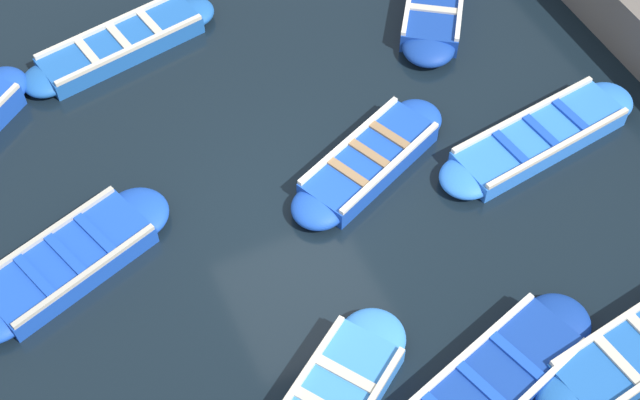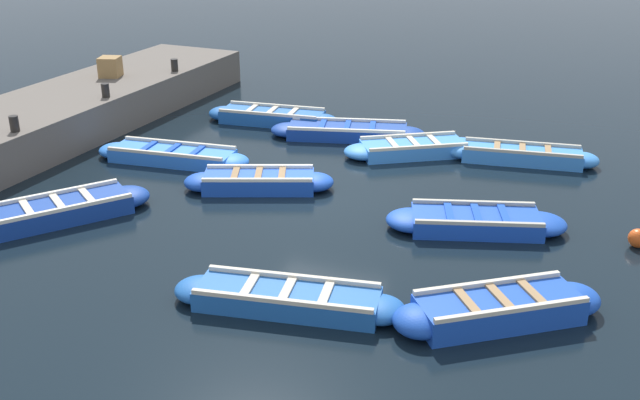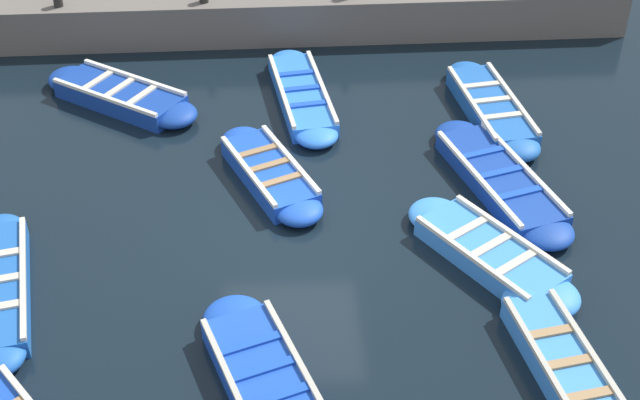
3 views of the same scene
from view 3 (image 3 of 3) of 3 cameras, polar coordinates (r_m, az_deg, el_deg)
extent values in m
plane|color=black|center=(14.74, -2.06, -1.68)|extent=(120.00, 120.00, 0.00)
cube|color=#1E59AD|center=(17.73, 10.88, 5.79)|extent=(2.85, 1.29, 0.34)
ellipsoid|color=#1E59AD|center=(18.83, 9.42, 7.97)|extent=(0.98, 0.95, 0.34)
ellipsoid|color=#1E59AD|center=(16.68, 12.52, 3.31)|extent=(0.98, 0.95, 0.34)
cube|color=beige|center=(17.48, 9.68, 6.24)|extent=(2.68, 0.45, 0.07)
cube|color=beige|center=(17.78, 12.21, 6.47)|extent=(2.68, 0.45, 0.07)
cube|color=beige|center=(18.10, 10.30, 7.27)|extent=(0.25, 0.82, 0.04)
cube|color=beige|center=(17.63, 10.95, 6.31)|extent=(0.25, 0.82, 0.04)
cube|color=beige|center=(17.18, 11.63, 5.31)|extent=(0.25, 0.82, 0.04)
cube|color=#1947B7|center=(15.64, -3.24, 1.69)|extent=(2.48, 1.74, 0.33)
ellipsoid|color=#1947B7|center=(16.53, -4.92, 3.79)|extent=(1.10, 1.08, 0.33)
ellipsoid|color=#1947B7|center=(14.80, -1.37, -0.65)|extent=(1.10, 1.08, 0.33)
cube|color=silver|center=(15.40, -4.63, 1.89)|extent=(2.12, 0.98, 0.07)
cube|color=silver|center=(15.66, -1.92, 2.69)|extent=(2.12, 0.98, 0.07)
cube|color=olive|center=(15.91, -4.01, 3.16)|extent=(0.44, 0.77, 0.04)
cube|color=olive|center=(15.54, -3.27, 2.25)|extent=(0.44, 0.77, 0.04)
cube|color=olive|center=(15.17, -2.49, 1.29)|extent=(0.44, 0.77, 0.04)
cube|color=#1947B7|center=(12.19, -3.60, -11.29)|extent=(2.57, 1.76, 0.32)
ellipsoid|color=#1947B7|center=(12.96, -5.42, -7.64)|extent=(1.24, 1.22, 0.32)
cube|color=#B2AD9E|center=(11.96, -5.82, -11.32)|extent=(2.21, 0.84, 0.07)
cube|color=#B2AD9E|center=(12.15, -1.49, -10.05)|extent=(2.21, 0.84, 0.07)
cube|color=#1947B7|center=(12.38, -4.44, -9.12)|extent=(0.43, 0.90, 0.04)
cube|color=#1947B7|center=(12.06, -3.63, -10.73)|extent=(0.43, 0.90, 0.04)
cube|color=#1947B7|center=(11.74, -2.77, -12.43)|extent=(0.43, 0.90, 0.04)
cube|color=navy|center=(15.80, 11.43, 1.26)|extent=(3.15, 1.81, 0.31)
ellipsoid|color=navy|center=(16.84, 8.92, 4.09)|extent=(1.16, 1.14, 0.31)
ellipsoid|color=navy|center=(14.84, 14.26, -1.97)|extent=(1.16, 1.14, 0.31)
cube|color=silver|center=(15.49, 10.06, 1.47)|extent=(2.83, 0.92, 0.07)
cube|color=silver|center=(15.91, 12.92, 2.13)|extent=(2.83, 0.92, 0.07)
cube|color=#1947B7|center=(16.14, 10.39, 3.01)|extent=(0.38, 0.87, 0.04)
cube|color=#1947B7|center=(15.70, 11.50, 1.76)|extent=(0.38, 0.87, 0.04)
cube|color=#1947B7|center=(15.28, 12.68, 0.45)|extent=(0.38, 0.87, 0.04)
cube|color=blue|center=(17.86, -1.17, 6.68)|extent=(2.98, 1.28, 0.31)
ellipsoid|color=blue|center=(19.09, -1.98, 8.86)|extent=(0.96, 0.93, 0.31)
ellipsoid|color=blue|center=(16.66, -0.24, 4.18)|extent=(0.96, 0.93, 0.31)
cube|color=beige|center=(17.70, -2.48, 7.06)|extent=(2.81, 0.47, 0.07)
cube|color=beige|center=(17.83, 0.12, 7.34)|extent=(2.81, 0.47, 0.07)
cube|color=#1947B7|center=(18.29, -1.54, 8.11)|extent=(0.25, 0.80, 0.04)
cube|color=#1947B7|center=(17.77, -1.17, 7.16)|extent=(0.25, 0.80, 0.04)
cube|color=#1947B7|center=(17.25, -0.79, 6.15)|extent=(0.25, 0.80, 0.04)
ellipsoid|color=#1E59AD|center=(15.29, -19.77, -1.87)|extent=(0.94, 0.92, 0.31)
cube|color=beige|center=(14.04, -18.48, -4.55)|extent=(2.71, 0.62, 0.07)
cube|color=#3884E0|center=(12.68, 15.53, -10.52)|extent=(2.79, 1.23, 0.33)
ellipsoid|color=#3884E0|center=(13.48, 13.04, -6.46)|extent=(0.86, 0.84, 0.33)
cube|color=#B2AD9E|center=(12.40, 14.21, -10.26)|extent=(2.61, 0.53, 0.07)
cube|color=#B2AD9E|center=(12.69, 17.11, -9.56)|extent=(2.61, 0.53, 0.07)
cube|color=#9E7A51|center=(12.88, 14.55, -8.17)|extent=(0.26, 0.71, 0.04)
cube|color=#9E7A51|center=(12.55, 15.67, -9.96)|extent=(0.26, 0.71, 0.04)
cube|color=#9E7A51|center=(12.24, 16.86, -11.84)|extent=(0.26, 0.71, 0.04)
cube|color=navy|center=(18.23, -12.64, 6.50)|extent=(2.32, 2.75, 0.35)
ellipsoid|color=navy|center=(19.08, -15.65, 7.47)|extent=(1.27, 1.28, 0.35)
ellipsoid|color=navy|center=(17.45, -9.35, 5.42)|extent=(1.27, 1.28, 0.35)
cube|color=silver|center=(17.86, -13.67, 6.42)|extent=(1.55, 2.19, 0.07)
cube|color=silver|center=(18.41, -11.81, 7.70)|extent=(1.55, 2.19, 0.07)
cube|color=beige|center=(18.49, -14.04, 7.45)|extent=(0.79, 0.61, 0.04)
cube|color=beige|center=(18.14, -12.72, 7.03)|extent=(0.79, 0.61, 0.04)
cube|color=beige|center=(17.79, -11.35, 6.59)|extent=(0.79, 0.61, 0.04)
cube|color=#3884E0|center=(14.21, 10.81, -3.41)|extent=(2.56, 2.17, 0.31)
ellipsoid|color=#3884E0|center=(14.82, 7.44, -1.00)|extent=(1.27, 1.27, 0.31)
ellipsoid|color=#3884E0|center=(13.68, 14.48, -6.00)|extent=(1.27, 1.27, 0.31)
cube|color=beige|center=(13.82, 9.62, -3.57)|extent=(2.02, 1.39, 0.07)
cube|color=beige|center=(14.37, 12.13, -2.09)|extent=(2.02, 1.39, 0.07)
cube|color=beige|center=(14.35, 9.41, -1.82)|extent=(0.60, 0.79, 0.04)
cube|color=beige|center=(14.10, 10.89, -2.86)|extent=(0.60, 0.79, 0.04)
cube|color=beige|center=(13.86, 12.43, -3.94)|extent=(0.60, 0.79, 0.04)
camera|label=1|loc=(11.26, 48.37, 34.58)|focal=50.00mm
camera|label=2|loc=(14.57, -66.42, 1.05)|focal=42.00mm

